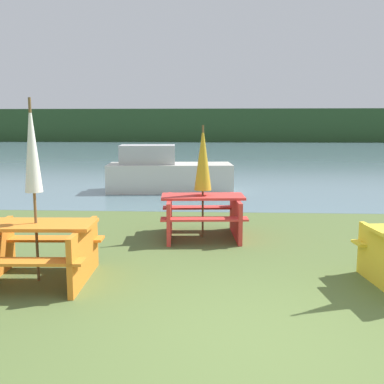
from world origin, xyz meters
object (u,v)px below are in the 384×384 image
picnic_table_red (203,212)px  boat (166,173)px  umbrella_gold (203,158)px  picnic_table_orange (37,247)px  umbrella_white (32,148)px

picnic_table_red → boat: bearing=102.9°
umbrella_gold → boat: 6.03m
picnic_table_red → boat: boat is taller
picnic_table_red → boat: (-1.33, 5.81, 0.09)m
picnic_table_orange → picnic_table_red: picnic_table_orange is taller
umbrella_white → umbrella_gold: umbrella_white is taller
picnic_table_red → umbrella_gold: (0.00, 0.00, 1.00)m
boat → umbrella_white: bearing=-100.7°
umbrella_white → boat: 8.42m
picnic_table_orange → boat: bearing=84.6°
boat → picnic_table_red: bearing=-82.4°
picnic_table_orange → umbrella_gold: umbrella_gold is taller
picnic_table_orange → boat: size_ratio=0.40×
umbrella_gold → boat: bearing=102.9°
picnic_table_orange → picnic_table_red: bearing=49.6°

